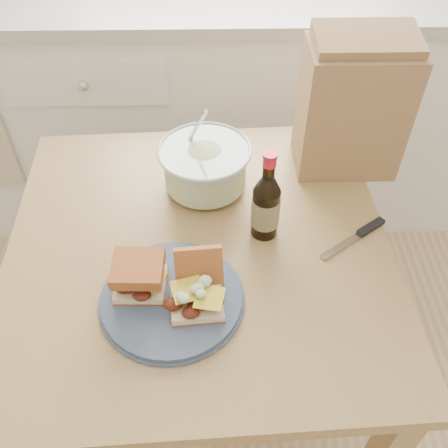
{
  "coord_description": "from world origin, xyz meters",
  "views": [
    {
      "loc": [
        -0.07,
        -0.07,
        1.63
      ],
      "look_at": [
        -0.05,
        0.68,
        0.82
      ],
      "focal_mm": 40.0,
      "sensor_mm": 36.0,
      "label": 1
    }
  ],
  "objects_px": {
    "coleslaw_bowl": "(205,168)",
    "beer_bottle": "(266,205)",
    "plate": "(172,298)",
    "dining_table": "(201,273)",
    "paper_bag": "(352,110)"
  },
  "relations": [
    {
      "from": "coleslaw_bowl",
      "to": "beer_bottle",
      "type": "distance_m",
      "value": 0.22
    },
    {
      "from": "beer_bottle",
      "to": "paper_bag",
      "type": "bearing_deg",
      "value": 66.93
    },
    {
      "from": "coleslaw_bowl",
      "to": "beer_bottle",
      "type": "relative_size",
      "value": 0.99
    },
    {
      "from": "beer_bottle",
      "to": "dining_table",
      "type": "bearing_deg",
      "value": -147.81
    },
    {
      "from": "plate",
      "to": "beer_bottle",
      "type": "bearing_deg",
      "value": 43.01
    },
    {
      "from": "dining_table",
      "to": "coleslaw_bowl",
      "type": "height_order",
      "value": "coleslaw_bowl"
    },
    {
      "from": "dining_table",
      "to": "paper_bag",
      "type": "xyz_separation_m",
      "value": [
        0.39,
        0.29,
        0.28
      ]
    },
    {
      "from": "dining_table",
      "to": "coleslaw_bowl",
      "type": "xyz_separation_m",
      "value": [
        0.01,
        0.2,
        0.17
      ]
    },
    {
      "from": "paper_bag",
      "to": "dining_table",
      "type": "bearing_deg",
      "value": -142.69
    },
    {
      "from": "plate",
      "to": "coleslaw_bowl",
      "type": "distance_m",
      "value": 0.37
    },
    {
      "from": "plate",
      "to": "coleslaw_bowl",
      "type": "bearing_deg",
      "value": 79.12
    },
    {
      "from": "dining_table",
      "to": "beer_bottle",
      "type": "distance_m",
      "value": 0.25
    },
    {
      "from": "beer_bottle",
      "to": "coleslaw_bowl",
      "type": "bearing_deg",
      "value": 149.06
    },
    {
      "from": "dining_table",
      "to": "paper_bag",
      "type": "relative_size",
      "value": 2.78
    },
    {
      "from": "dining_table",
      "to": "plate",
      "type": "height_order",
      "value": "plate"
    }
  ]
}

